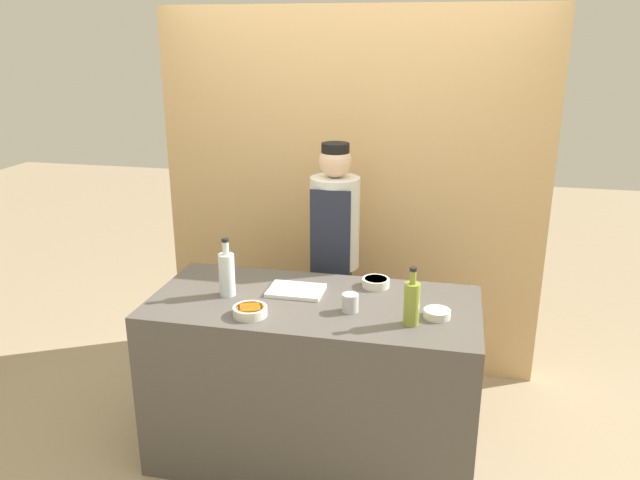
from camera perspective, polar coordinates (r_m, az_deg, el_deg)
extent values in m
plane|color=tan|center=(3.69, -0.55, -18.74)|extent=(14.00, 14.00, 0.00)
cube|color=tan|center=(4.18, 2.85, 4.10)|extent=(2.52, 0.18, 2.40)
cube|color=#514C47|center=(3.43, -0.58, -12.62)|extent=(1.69, 0.79, 0.92)
cylinder|color=silver|center=(3.41, 5.12, -3.89)|extent=(0.15, 0.15, 0.05)
cylinder|color=red|center=(3.40, 5.13, -3.64)|extent=(0.12, 0.12, 0.01)
cylinder|color=silver|center=(3.07, -6.41, -6.48)|extent=(0.17, 0.17, 0.05)
cylinder|color=orange|center=(3.07, -6.42, -6.21)|extent=(0.14, 0.14, 0.01)
cylinder|color=silver|center=(3.09, 10.65, -6.63)|extent=(0.13, 0.13, 0.04)
cylinder|color=#703384|center=(3.08, 10.66, -6.39)|extent=(0.11, 0.11, 0.01)
cube|color=white|center=(3.32, -2.21, -4.64)|extent=(0.29, 0.21, 0.02)
cylinder|color=olive|center=(2.96, 8.38, -5.82)|extent=(0.08, 0.08, 0.21)
cylinder|color=olive|center=(2.91, 8.50, -3.39)|extent=(0.03, 0.03, 0.06)
cylinder|color=black|center=(2.90, 8.54, -2.65)|extent=(0.03, 0.03, 0.02)
cylinder|color=silver|center=(3.29, -8.51, -3.17)|extent=(0.08, 0.08, 0.23)
cylinder|color=silver|center=(3.24, -8.63, -0.74)|extent=(0.03, 0.03, 0.07)
cylinder|color=black|center=(3.22, -8.67, 0.00)|extent=(0.04, 0.04, 0.02)
cylinder|color=#B7B7BC|center=(3.09, 2.78, -5.75)|extent=(0.08, 0.08, 0.09)
cylinder|color=#28282D|center=(4.05, 1.29, -8.01)|extent=(0.22, 0.22, 0.85)
cylinder|color=silver|center=(3.79, 1.37, 1.61)|extent=(0.30, 0.30, 0.56)
cube|color=#232838|center=(3.66, 0.93, 0.65)|extent=(0.24, 0.02, 0.51)
sphere|color=beige|center=(3.70, 1.41, 7.22)|extent=(0.19, 0.19, 0.19)
cylinder|color=black|center=(3.69, 1.42, 8.33)|extent=(0.17, 0.17, 0.07)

